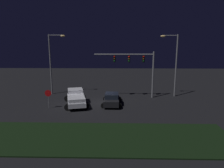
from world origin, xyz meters
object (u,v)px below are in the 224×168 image
(car_sedan, at_px, (112,99))
(stop_sign, at_px, (48,96))
(street_lamp_right, at_px, (173,59))
(pickup_truck, at_px, (76,97))
(traffic_signal_gantry, at_px, (136,63))
(street_lamp_left, at_px, (53,58))

(car_sedan, distance_m, stop_sign, 7.61)
(car_sedan, distance_m, street_lamp_right, 10.77)
(pickup_truck, height_order, stop_sign, stop_sign)
(car_sedan, relative_size, traffic_signal_gantry, 0.53)
(pickup_truck, relative_size, street_lamp_right, 0.65)
(car_sedan, relative_size, street_lamp_left, 0.50)
(pickup_truck, relative_size, car_sedan, 1.29)
(pickup_truck, distance_m, car_sedan, 4.49)
(pickup_truck, bearing_deg, stop_sign, 103.88)
(car_sedan, xyz_separation_m, street_lamp_left, (-8.87, 5.46, 4.80))
(street_lamp_left, bearing_deg, car_sedan, -31.61)
(stop_sign, bearing_deg, street_lamp_right, 21.06)
(street_lamp_right, bearing_deg, stop_sign, -158.94)
(pickup_truck, xyz_separation_m, car_sedan, (4.48, 0.11, -0.26))
(street_lamp_left, distance_m, street_lamp_right, 17.48)
(street_lamp_left, height_order, stop_sign, street_lamp_left)
(pickup_truck, bearing_deg, car_sedan, -103.36)
(street_lamp_right, bearing_deg, pickup_truck, -160.72)
(street_lamp_right, distance_m, stop_sign, 17.54)
(pickup_truck, xyz_separation_m, street_lamp_left, (-4.38, 5.56, 4.54))
(car_sedan, relative_size, street_lamp_right, 0.50)
(stop_sign, bearing_deg, traffic_signal_gantry, 26.66)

